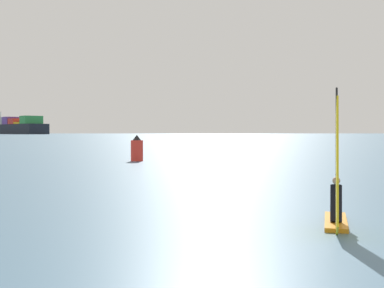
# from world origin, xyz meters

# --- Properties ---
(windsurfer) EXTENTS (1.58, 3.87, 4.09)m
(windsurfer) POSITION_xyz_m (-3.49, 1.62, 0.95)
(windsurfer) COLOR orange
(windsurfer) RESTS_ON ground_plane
(cargo_ship) EXTENTS (141.54, 166.47, 39.75)m
(cargo_ship) POSITION_xyz_m (-229.01, 683.36, 10.42)
(cargo_ship) COLOR black
(cargo_ship) RESTS_ON ground_plane
(distant_headland) EXTENTS (1401.69, 516.85, 33.71)m
(distant_headland) POSITION_xyz_m (312.62, 1503.85, 16.85)
(distant_headland) COLOR #756B56
(distant_headland) RESTS_ON ground_plane
(channel_buoy) EXTENTS (1.12, 1.12, 2.40)m
(channel_buoy) POSITION_xyz_m (-10.86, 32.90, 1.09)
(channel_buoy) COLOR red
(channel_buoy) RESTS_ON ground_plane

